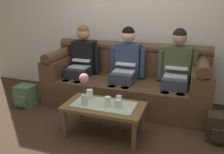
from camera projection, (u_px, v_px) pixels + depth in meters
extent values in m
plane|color=#382619|center=(98.00, 142.00, 2.73)|extent=(14.00, 14.00, 0.00)
cube|color=silver|center=(136.00, 10.00, 3.82)|extent=(6.00, 0.12, 2.90)
cube|color=#513823|center=(124.00, 93.00, 3.66)|extent=(2.48, 0.88, 0.42)
cube|color=#513823|center=(130.00, 63.00, 3.83)|extent=(2.48, 0.22, 0.40)
cylinder|color=#513823|center=(131.00, 47.00, 3.76)|extent=(2.48, 0.18, 0.18)
cube|color=#513823|center=(62.00, 65.00, 3.90)|extent=(0.28, 0.88, 0.28)
cylinder|color=#513823|center=(61.00, 55.00, 3.84)|extent=(0.18, 0.88, 0.18)
cube|color=#513823|center=(202.00, 79.00, 3.21)|extent=(0.28, 0.88, 0.28)
cylinder|color=#513823|center=(203.00, 66.00, 3.15)|extent=(0.18, 0.88, 0.18)
cube|color=#232326|center=(79.00, 72.00, 3.76)|extent=(0.34, 0.40, 0.15)
cylinder|color=#232326|center=(66.00, 93.00, 3.64)|extent=(0.12, 0.12, 0.42)
cylinder|color=#232326|center=(78.00, 95.00, 3.58)|extent=(0.12, 0.12, 0.42)
cube|color=black|center=(85.00, 57.00, 3.91)|extent=(0.38, 0.22, 0.54)
cylinder|color=black|center=(71.00, 58.00, 3.96)|extent=(0.09, 0.09, 0.44)
cylinder|color=black|center=(97.00, 60.00, 3.81)|extent=(0.09, 0.09, 0.44)
sphere|color=tan|center=(83.00, 33.00, 3.77)|extent=(0.21, 0.21, 0.21)
sphere|color=brown|center=(83.00, 31.00, 3.76)|extent=(0.19, 0.19, 0.19)
cube|color=silver|center=(79.00, 67.00, 3.75)|extent=(0.31, 0.22, 0.02)
cube|color=silver|center=(83.00, 58.00, 3.84)|extent=(0.31, 0.20, 0.08)
cube|color=black|center=(83.00, 59.00, 3.84)|extent=(0.27, 0.18, 0.06)
cube|color=#383D4C|center=(124.00, 77.00, 3.52)|extent=(0.34, 0.40, 0.15)
cylinder|color=#383D4C|center=(112.00, 100.00, 3.40)|extent=(0.12, 0.12, 0.42)
cylinder|color=#383D4C|center=(125.00, 102.00, 3.34)|extent=(0.12, 0.12, 0.42)
cube|color=navy|center=(128.00, 61.00, 3.68)|extent=(0.38, 0.22, 0.54)
cylinder|color=navy|center=(113.00, 61.00, 3.72)|extent=(0.09, 0.09, 0.44)
cylinder|color=navy|center=(142.00, 64.00, 3.57)|extent=(0.09, 0.09, 0.44)
sphere|color=beige|center=(128.00, 35.00, 3.54)|extent=(0.21, 0.21, 0.21)
sphere|color=black|center=(128.00, 33.00, 3.53)|extent=(0.19, 0.19, 0.19)
cube|color=silver|center=(124.00, 71.00, 3.51)|extent=(0.31, 0.22, 0.02)
cube|color=silver|center=(127.00, 62.00, 3.61)|extent=(0.31, 0.20, 0.08)
cube|color=black|center=(127.00, 62.00, 3.60)|extent=(0.27, 0.18, 0.06)
cube|color=#383D4C|center=(175.00, 82.00, 3.29)|extent=(0.34, 0.40, 0.15)
cylinder|color=#383D4C|center=(164.00, 107.00, 3.17)|extent=(0.12, 0.12, 0.42)
cylinder|color=#383D4C|center=(179.00, 109.00, 3.11)|extent=(0.12, 0.12, 0.42)
cube|color=#475138|center=(177.00, 64.00, 3.44)|extent=(0.38, 0.22, 0.54)
cylinder|color=#475138|center=(161.00, 65.00, 3.49)|extent=(0.09, 0.09, 0.44)
cylinder|color=#475138|center=(194.00, 68.00, 3.34)|extent=(0.09, 0.09, 0.44)
sphere|color=tan|center=(180.00, 38.00, 3.30)|extent=(0.21, 0.21, 0.21)
sphere|color=black|center=(180.00, 35.00, 3.29)|extent=(0.19, 0.19, 0.19)
cube|color=silver|center=(175.00, 76.00, 3.28)|extent=(0.31, 0.22, 0.02)
cube|color=silver|center=(177.00, 66.00, 3.37)|extent=(0.31, 0.21, 0.07)
cube|color=black|center=(177.00, 66.00, 3.36)|extent=(0.27, 0.18, 0.05)
cube|color=brown|center=(104.00, 106.00, 2.82)|extent=(0.96, 0.53, 0.04)
cube|color=#B2C69E|center=(104.00, 104.00, 2.81)|extent=(0.75, 0.37, 0.01)
cylinder|color=brown|center=(64.00, 123.00, 2.82)|extent=(0.06, 0.06, 0.35)
cylinder|color=brown|center=(134.00, 136.00, 2.55)|extent=(0.06, 0.06, 0.35)
cylinder|color=brown|center=(80.00, 109.00, 3.20)|extent=(0.06, 0.06, 0.35)
cylinder|color=brown|center=(142.00, 118.00, 2.93)|extent=(0.06, 0.06, 0.35)
cylinder|color=silver|center=(85.00, 100.00, 2.76)|extent=(0.08, 0.08, 0.13)
cylinder|color=#3D7538|center=(84.00, 88.00, 2.72)|extent=(0.01, 0.01, 0.16)
sphere|color=pink|center=(84.00, 78.00, 2.68)|extent=(0.11, 0.11, 0.11)
cylinder|color=white|center=(108.00, 102.00, 2.73)|extent=(0.07, 0.07, 0.12)
cylinder|color=silver|center=(119.00, 99.00, 2.83)|extent=(0.07, 0.07, 0.09)
cylinder|color=silver|center=(118.00, 103.00, 2.71)|extent=(0.08, 0.08, 0.09)
cylinder|color=white|center=(90.00, 94.00, 2.96)|extent=(0.08, 0.08, 0.11)
cube|color=#2D2319|center=(223.00, 128.00, 2.73)|extent=(0.36, 0.24, 0.33)
cube|color=#2D2319|center=(223.00, 136.00, 2.61)|extent=(0.25, 0.05, 0.15)
cube|color=#4C6B4C|center=(26.00, 95.00, 3.68)|extent=(0.29, 0.24, 0.33)
cube|color=#4C6B4C|center=(20.00, 101.00, 3.56)|extent=(0.20, 0.05, 0.15)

